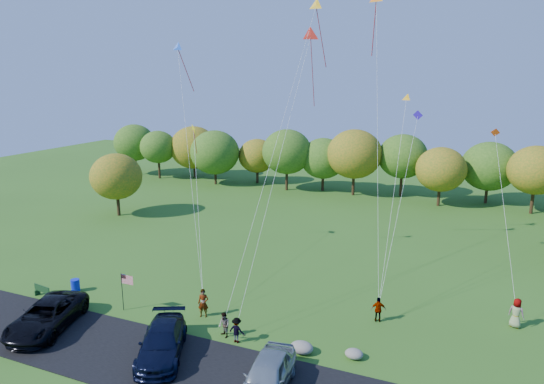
{
  "coord_description": "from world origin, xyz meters",
  "views": [
    {
      "loc": [
        13.91,
        -23.13,
        15.04
      ],
      "look_at": [
        1.59,
        6.0,
        7.5
      ],
      "focal_mm": 32.0,
      "sensor_mm": 36.0,
      "label": 1
    }
  ],
  "objects_px": {
    "flyer_d": "(378,310)",
    "trash_barrel": "(75,285)",
    "park_bench": "(43,291)",
    "flyer_a": "(203,303)",
    "flyer_b": "(224,325)",
    "minivan_dark": "(47,316)",
    "minivan_navy": "(162,342)",
    "minivan_silver": "(267,375)",
    "flyer_c": "(237,330)",
    "flyer_e": "(516,313)"
  },
  "relations": [
    {
      "from": "flyer_c",
      "to": "flyer_b",
      "type": "bearing_deg",
      "value": -11.51
    },
    {
      "from": "minivan_silver",
      "to": "park_bench",
      "type": "xyz_separation_m",
      "value": [
        -18.65,
        3.53,
        -0.45
      ]
    },
    {
      "from": "flyer_e",
      "to": "minivan_navy",
      "type": "bearing_deg",
      "value": 53.82
    },
    {
      "from": "flyer_a",
      "to": "flyer_d",
      "type": "xyz_separation_m",
      "value": [
        10.46,
        3.73,
        -0.12
      ]
    },
    {
      "from": "flyer_c",
      "to": "flyer_e",
      "type": "relative_size",
      "value": 0.81
    },
    {
      "from": "flyer_a",
      "to": "flyer_d",
      "type": "height_order",
      "value": "flyer_a"
    },
    {
      "from": "park_bench",
      "to": "trash_barrel",
      "type": "xyz_separation_m",
      "value": [
        1.4,
        1.58,
        -0.02
      ]
    },
    {
      "from": "minivan_navy",
      "to": "minivan_silver",
      "type": "relative_size",
      "value": 1.1
    },
    {
      "from": "flyer_e",
      "to": "park_bench",
      "type": "relative_size",
      "value": 1.17
    },
    {
      "from": "park_bench",
      "to": "trash_barrel",
      "type": "relative_size",
      "value": 1.77
    },
    {
      "from": "park_bench",
      "to": "minivan_navy",
      "type": "bearing_deg",
      "value": -5.98
    },
    {
      "from": "trash_barrel",
      "to": "minivan_dark",
      "type": "bearing_deg",
      "value": -62.45
    },
    {
      "from": "flyer_b",
      "to": "park_bench",
      "type": "relative_size",
      "value": 0.95
    },
    {
      "from": "minivan_silver",
      "to": "park_bench",
      "type": "distance_m",
      "value": 18.99
    },
    {
      "from": "flyer_c",
      "to": "park_bench",
      "type": "xyz_separation_m",
      "value": [
        -15.19,
        0.01,
        -0.28
      ]
    },
    {
      "from": "minivan_dark",
      "to": "minivan_silver",
      "type": "bearing_deg",
      "value": -18.12
    },
    {
      "from": "flyer_a",
      "to": "flyer_d",
      "type": "distance_m",
      "value": 11.11
    },
    {
      "from": "flyer_c",
      "to": "flyer_a",
      "type": "bearing_deg",
      "value": -27.69
    },
    {
      "from": "flyer_d",
      "to": "trash_barrel",
      "type": "height_order",
      "value": "flyer_d"
    },
    {
      "from": "minivan_dark",
      "to": "minivan_navy",
      "type": "distance_m",
      "value": 8.19
    },
    {
      "from": "minivan_silver",
      "to": "flyer_c",
      "type": "xyz_separation_m",
      "value": [
        -3.47,
        3.53,
        -0.16
      ]
    },
    {
      "from": "trash_barrel",
      "to": "flyer_b",
      "type": "bearing_deg",
      "value": -6.07
    },
    {
      "from": "flyer_d",
      "to": "trash_barrel",
      "type": "xyz_separation_m",
      "value": [
        -20.88,
        -4.06,
        -0.35
      ]
    },
    {
      "from": "minivan_dark",
      "to": "flyer_b",
      "type": "relative_size",
      "value": 3.98
    },
    {
      "from": "minivan_dark",
      "to": "flyer_e",
      "type": "relative_size",
      "value": 3.26
    },
    {
      "from": "flyer_b",
      "to": "minivan_navy",
      "type": "bearing_deg",
      "value": -91.73
    },
    {
      "from": "trash_barrel",
      "to": "flyer_d",
      "type": "bearing_deg",
      "value": 11.01
    },
    {
      "from": "minivan_navy",
      "to": "flyer_c",
      "type": "distance_m",
      "value": 4.27
    },
    {
      "from": "minivan_dark",
      "to": "minivan_silver",
      "type": "height_order",
      "value": "minivan_silver"
    },
    {
      "from": "flyer_d",
      "to": "flyer_a",
      "type": "bearing_deg",
      "value": 4.36
    },
    {
      "from": "flyer_d",
      "to": "trash_barrel",
      "type": "relative_size",
      "value": 1.78
    },
    {
      "from": "flyer_c",
      "to": "minivan_dark",
      "type": "bearing_deg",
      "value": 17.95
    },
    {
      "from": "minivan_silver",
      "to": "trash_barrel",
      "type": "relative_size",
      "value": 5.6
    },
    {
      "from": "minivan_navy",
      "to": "trash_barrel",
      "type": "relative_size",
      "value": 6.16
    },
    {
      "from": "flyer_d",
      "to": "minivan_navy",
      "type": "bearing_deg",
      "value": 24.93
    },
    {
      "from": "minivan_navy",
      "to": "flyer_b",
      "type": "xyz_separation_m",
      "value": [
        2.15,
        3.17,
        -0.1
      ]
    },
    {
      "from": "minivan_navy",
      "to": "park_bench",
      "type": "xyz_separation_m",
      "value": [
        -12.1,
        2.95,
        -0.4
      ]
    },
    {
      "from": "minivan_dark",
      "to": "minivan_silver",
      "type": "xyz_separation_m",
      "value": [
        14.74,
        -0.31,
        0.02
      ]
    },
    {
      "from": "flyer_c",
      "to": "flyer_d",
      "type": "bearing_deg",
      "value": -139.39
    },
    {
      "from": "minivan_navy",
      "to": "flyer_c",
      "type": "height_order",
      "value": "minivan_navy"
    },
    {
      "from": "minivan_dark",
      "to": "trash_barrel",
      "type": "xyz_separation_m",
      "value": [
        -2.51,
        4.81,
        -0.45
      ]
    },
    {
      "from": "park_bench",
      "to": "flyer_a",
      "type": "bearing_deg",
      "value": 16.94
    },
    {
      "from": "flyer_b",
      "to": "park_bench",
      "type": "bearing_deg",
      "value": -146.72
    },
    {
      "from": "flyer_d",
      "to": "park_bench",
      "type": "distance_m",
      "value": 22.98
    },
    {
      "from": "flyer_c",
      "to": "flyer_e",
      "type": "bearing_deg",
      "value": -149.2
    },
    {
      "from": "minivan_navy",
      "to": "park_bench",
      "type": "distance_m",
      "value": 12.46
    },
    {
      "from": "minivan_dark",
      "to": "flyer_d",
      "type": "relative_size",
      "value": 3.77
    },
    {
      "from": "minivan_navy",
      "to": "flyer_a",
      "type": "relative_size",
      "value": 3.0
    },
    {
      "from": "flyer_d",
      "to": "flyer_e",
      "type": "distance_m",
      "value": 8.33
    },
    {
      "from": "minivan_silver",
      "to": "minivan_navy",
      "type": "bearing_deg",
      "value": 168.33
    }
  ]
}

